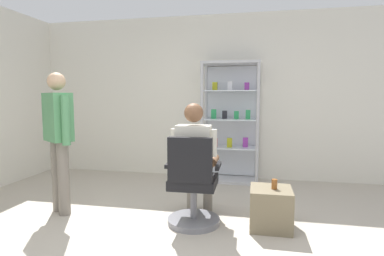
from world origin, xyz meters
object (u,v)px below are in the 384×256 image
object	(u,v)px
display_cabinet_main	(231,121)
storage_crate	(271,208)
tea_glass	(274,184)
seated_shopkeeper	(195,156)
office_chair	(193,189)
standing_customer	(59,134)

from	to	relation	value
display_cabinet_main	storage_crate	distance (m)	2.01
tea_glass	seated_shopkeeper	bearing A→B (deg)	175.41
office_chair	tea_glass	xyz separation A→B (m)	(0.83, 0.10, 0.07)
storage_crate	standing_customer	xyz separation A→B (m)	(-2.39, -0.05, 0.72)
office_chair	storage_crate	distance (m)	0.83
seated_shopkeeper	office_chair	bearing A→B (deg)	-88.87
office_chair	tea_glass	size ratio (longest dim) A/B	9.44
display_cabinet_main	standing_customer	size ratio (longest dim) A/B	1.17
display_cabinet_main	office_chair	bearing A→B (deg)	-97.26
seated_shopkeeper	storage_crate	distance (m)	0.95
seated_shopkeeper	standing_customer	distance (m)	1.60
storage_crate	standing_customer	size ratio (longest dim) A/B	0.26
standing_customer	storage_crate	bearing A→B (deg)	1.25
office_chair	standing_customer	distance (m)	1.68
display_cabinet_main	tea_glass	size ratio (longest dim) A/B	18.69
seated_shopkeeper	tea_glass	world-z (taller)	seated_shopkeeper
display_cabinet_main	seated_shopkeeper	world-z (taller)	display_cabinet_main
tea_glass	display_cabinet_main	bearing A→B (deg)	108.23
office_chair	tea_glass	world-z (taller)	office_chair
seated_shopkeeper	storage_crate	xyz separation A→B (m)	(0.80, -0.05, -0.50)
seated_shopkeeper	storage_crate	bearing A→B (deg)	-3.77
office_chair	standing_customer	bearing A→B (deg)	177.89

